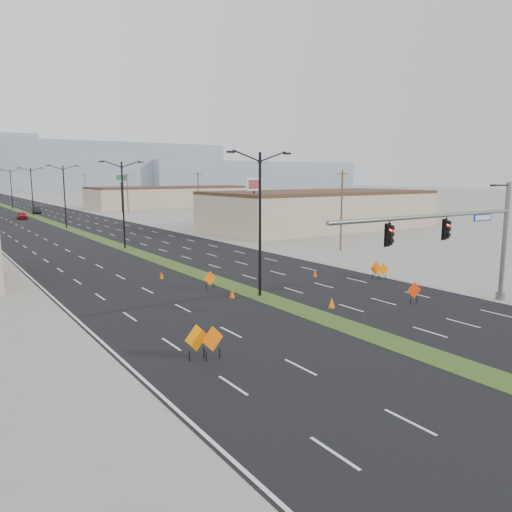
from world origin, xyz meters
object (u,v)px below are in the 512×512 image
construction_sign_3 (414,291)px  construction_sign_4 (383,270)px  signal_mast (464,235)px  cone_1 (232,293)px  car_mid (36,210)px  construction_sign_5 (376,269)px  cone_0 (332,303)px  cone_2 (315,273)px  streetlight_0 (260,220)px  car_left (22,216)px  streetlight_2 (65,194)px  pole_sign_east_near (254,189)px  streetlight_1 (123,202)px  pole_sign_east_far (121,181)px  construction_sign_0 (196,339)px  cone_3 (161,275)px  streetlight_4 (11,187)px  construction_sign_2 (210,279)px  construction_sign_1 (213,340)px  streetlight_3 (32,190)px

construction_sign_3 → construction_sign_4: size_ratio=1.05×
signal_mast → cone_1: signal_mast is taller
car_mid → construction_sign_5: (9.23, -92.33, 0.12)m
cone_0 → cone_2: 9.95m
car_mid → cone_1: 91.36m
streetlight_0 → cone_0: size_ratio=14.63×
car_left → streetlight_2: bearing=-77.9°
pole_sign_east_near → streetlight_1: bearing=176.2°
streetlight_2 → pole_sign_east_far: 33.96m
streetlight_2 → construction_sign_0: size_ratio=5.88×
streetlight_2 → cone_3: (-3.38, -46.51, -5.12)m
construction_sign_0 → cone_3: (6.01, 18.08, -0.70)m
streetlight_4 → car_mid: streetlight_4 is taller
streetlight_2 → construction_sign_4: 58.37m
streetlight_2 → streetlight_4: (0.00, 56.00, 0.00)m
construction_sign_0 → construction_sign_2: size_ratio=1.20×
cone_2 → pole_sign_east_near: 29.19m
signal_mast → streetlight_2: streetlight_2 is taller
construction_sign_5 → streetlight_4: bearing=102.5°
construction_sign_1 → pole_sign_east_far: bearing=64.0°
car_mid → construction_sign_1: construction_sign_1 is taller
signal_mast → construction_sign_0: 18.39m
streetlight_3 → pole_sign_east_far: streetlight_3 is taller
streetlight_1 → car_mid: size_ratio=2.25×
car_mid → pole_sign_east_near: size_ratio=0.55×
construction_sign_1 → cone_0: bearing=9.9°
construction_sign_1 → construction_sign_0: bearing=137.4°
cone_0 → construction_sign_0: bearing=-163.6°
car_mid → cone_2: bearing=-82.9°
streetlight_2 → cone_3: 46.91m
pole_sign_east_far → construction_sign_5: bearing=-70.3°
streetlight_3 → cone_0: streetlight_3 is taller
construction_sign_1 → streetlight_0: bearing=36.4°
cone_0 → streetlight_1: bearing=93.5°
car_mid → pole_sign_east_far: bearing=-21.2°
construction_sign_0 → cone_1: 11.87m
signal_mast → car_mid: size_ratio=3.66×
streetlight_4 → car_mid: bearing=-84.3°
signal_mast → construction_sign_0: bearing=175.5°
construction_sign_0 → cone_3: bearing=62.1°
streetlight_2 → cone_1: 55.65m
construction_sign_0 → streetlight_3: bearing=74.7°
car_left → construction_sign_2: bearing=-85.4°
construction_sign_4 → cone_1: size_ratio=2.15×
cone_2 → construction_sign_1: bearing=-143.9°
streetlight_4 → cone_2: 109.40m
cone_3 → streetlight_4: bearing=88.1°
signal_mast → construction_sign_3: 4.84m
construction_sign_2 → cone_1: 3.08m
car_left → construction_sign_1: construction_sign_1 is taller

